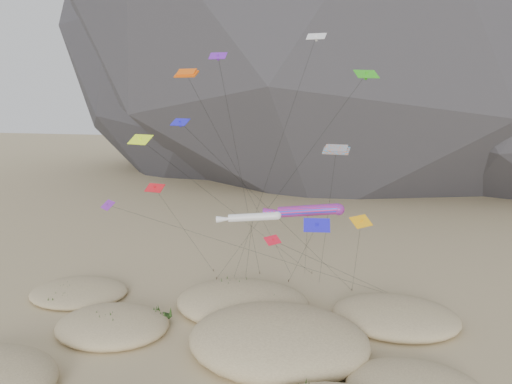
# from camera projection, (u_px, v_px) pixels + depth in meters

# --- Properties ---
(ground) EXTENTS (500.00, 500.00, 0.00)m
(ground) POSITION_uv_depth(u_px,v_px,m) (209.00, 376.00, 41.68)
(ground) COLOR #CCB789
(ground) RESTS_ON ground
(dunes) EXTENTS (48.60, 36.90, 4.46)m
(dunes) POSITION_uv_depth(u_px,v_px,m) (228.00, 344.00, 45.58)
(dunes) COLOR #CCB789
(dunes) RESTS_ON ground
(dune_grass) EXTENTS (42.86, 30.52, 1.53)m
(dune_grass) POSITION_uv_depth(u_px,v_px,m) (212.00, 343.00, 45.61)
(dune_grass) COLOR black
(dune_grass) RESTS_ON ground
(kite_stakes) EXTENTS (23.74, 7.54, 0.30)m
(kite_stakes) POSITION_uv_depth(u_px,v_px,m) (282.00, 280.00, 63.26)
(kite_stakes) COLOR #3F2D1E
(kite_stakes) RESTS_ON ground
(rainbow_tube_kite) EXTENTS (8.00, 16.06, 12.96)m
(rainbow_tube_kite) POSITION_uv_depth(u_px,v_px,m) (305.00, 211.00, 48.78)
(rainbow_tube_kite) COLOR #F61938
(rainbow_tube_kite) RESTS_ON ground
(white_tube_kite) EXTENTS (6.68, 11.88, 12.01)m
(white_tube_kite) POSITION_uv_depth(u_px,v_px,m) (250.00, 217.00, 49.03)
(white_tube_kite) COLOR silver
(white_tube_kite) RESTS_ON ground
(orange_parafoil) EXTENTS (9.59, 15.08, 25.82)m
(orange_parafoil) POSITION_uv_depth(u_px,v_px,m) (188.00, 77.00, 49.80)
(orange_parafoil) COLOR #D8510B
(orange_parafoil) RESTS_ON ground
(multi_parafoil) EXTENTS (4.14, 13.99, 18.68)m
(multi_parafoil) POSITION_uv_depth(u_px,v_px,m) (336.00, 152.00, 46.30)
(multi_parafoil) COLOR orange
(multi_parafoil) RESTS_ON ground
(delta_kites) EXTENTS (31.16, 21.96, 29.10)m
(delta_kites) POSITION_uv_depth(u_px,v_px,m) (239.00, 160.00, 48.57)
(delta_kites) COLOR silver
(delta_kites) RESTS_ON ground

